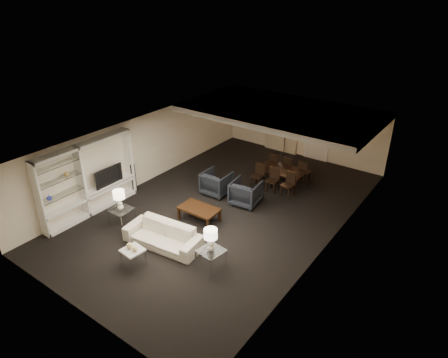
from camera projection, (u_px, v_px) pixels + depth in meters
name	position (u px, v px, depth m)	size (l,w,h in m)	color
floor	(224.00, 209.00, 13.01)	(11.00, 11.00, 0.00)	black
ceiling	(224.00, 137.00, 11.88)	(7.00, 11.00, 0.02)	silver
wall_back	(302.00, 127.00, 16.41)	(7.00, 0.02, 2.50)	beige
wall_front	(72.00, 267.00, 8.48)	(7.00, 0.02, 2.50)	beige
wall_left	(145.00, 149.00, 14.28)	(0.02, 11.00, 2.50)	beige
wall_right	(330.00, 209.00, 10.61)	(0.02, 11.00, 2.50)	beige
ceiling_soffit	(281.00, 112.00, 14.45)	(7.00, 4.00, 0.20)	silver
curtains	(282.00, 124.00, 16.85)	(1.50, 0.12, 2.40)	beige
door	(317.00, 135.00, 16.11)	(0.90, 0.05, 2.10)	silver
painting	(353.00, 131.00, 15.15)	(0.95, 0.04, 0.65)	#142D38
media_unit	(88.00, 179.00, 12.34)	(0.38, 3.40, 2.35)	white
pendant_light	(287.00, 126.00, 14.51)	(0.52, 0.52, 0.24)	#D8591E
sofa	(163.00, 236.00, 11.11)	(2.23, 0.87, 0.65)	beige
coffee_table	(199.00, 214.00, 12.32)	(1.23, 0.71, 0.44)	black
armchair_left	(217.00, 183.00, 13.77)	(0.89, 0.91, 0.83)	black
armchair_right	(246.00, 193.00, 13.14)	(0.89, 0.91, 0.83)	black
side_table_left	(122.00, 217.00, 12.02)	(0.61, 0.61, 0.57)	white
side_table_right	(211.00, 259.00, 10.24)	(0.61, 0.61, 0.57)	silver
table_lamp_left	(120.00, 200.00, 11.75)	(0.35, 0.35, 0.63)	#EBE3C6
table_lamp_right	(211.00, 240.00, 9.97)	(0.35, 0.35, 0.63)	silver
marble_table	(133.00, 258.00, 10.35)	(0.51, 0.51, 0.51)	silver
gold_gourd_a	(129.00, 246.00, 10.25)	(0.16, 0.16, 0.16)	#DDBF75
gold_gourd_b	(135.00, 249.00, 10.15)	(0.14, 0.14, 0.14)	#E1C777
television	(107.00, 175.00, 12.86)	(0.14, 1.04, 0.60)	black
vase_blue	(49.00, 198.00, 11.38)	(0.16, 0.16, 0.16)	#2631A5
vase_amber	(66.00, 174.00, 11.63)	(0.15, 0.15, 0.16)	gold
floor_speaker	(134.00, 179.00, 13.79)	(0.12, 0.12, 1.08)	black
dining_table	(281.00, 177.00, 14.44)	(1.67, 0.93, 0.59)	black
chair_nl	(258.00, 176.00, 14.22)	(0.40, 0.40, 0.87)	black
chair_nm	(272.00, 180.00, 13.90)	(0.40, 0.40, 0.87)	black
chair_nr	(288.00, 185.00, 13.59)	(0.40, 0.40, 0.87)	black
chair_fl	(276.00, 163.00, 15.16)	(0.40, 0.40, 0.87)	black
chair_fm	(290.00, 167.00, 14.84)	(0.40, 0.40, 0.87)	black
chair_fr	(304.00, 171.00, 14.53)	(0.40, 0.40, 0.87)	black
floor_lamp	(285.00, 135.00, 16.69)	(0.25, 0.25, 1.74)	black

